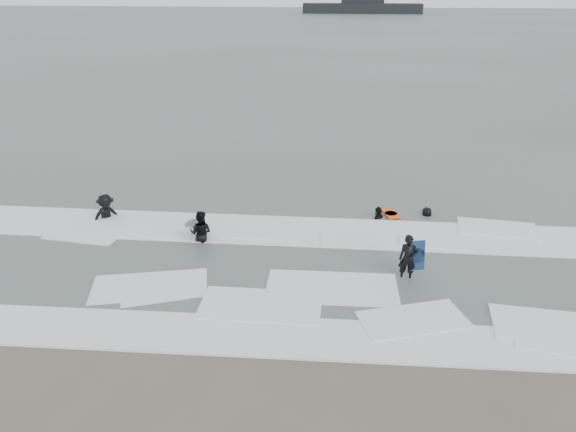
# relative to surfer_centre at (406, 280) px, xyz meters

# --- Properties ---
(ground) EXTENTS (320.00, 320.00, 0.00)m
(ground) POSITION_rel_surfer_centre_xyz_m (-3.94, -2.84, 0.00)
(ground) COLOR brown
(ground) RESTS_ON ground
(sea) EXTENTS (320.00, 320.00, 0.00)m
(sea) POSITION_rel_surfer_centre_xyz_m (-3.94, 77.16, 0.06)
(sea) COLOR #47544C
(sea) RESTS_ON ground
(surfer_centre) EXTENTS (0.59, 0.41, 1.55)m
(surfer_centre) POSITION_rel_surfer_centre_xyz_m (0.00, 0.00, 0.00)
(surfer_centre) COLOR black
(surfer_centre) RESTS_ON ground
(surfer_wading) EXTENTS (0.91, 0.74, 1.72)m
(surfer_wading) POSITION_rel_surfer_centre_xyz_m (-7.07, 2.12, 0.00)
(surfer_wading) COLOR black
(surfer_wading) RESTS_ON ground
(surfer_breaker) EXTENTS (1.36, 1.36, 1.89)m
(surfer_breaker) POSITION_rel_surfer_centre_xyz_m (-11.21, 3.68, 0.00)
(surfer_breaker) COLOR black
(surfer_breaker) RESTS_ON ground
(surfer_right_near) EXTENTS (0.87, 1.03, 1.65)m
(surfer_right_near) POSITION_rel_surfer_centre_xyz_m (-0.61, 4.78, 0.00)
(surfer_right_near) COLOR black
(surfer_right_near) RESTS_ON ground
(surfer_right_far) EXTENTS (0.83, 0.64, 1.52)m
(surfer_right_far) POSITION_rel_surfer_centre_xyz_m (1.31, 5.19, 0.00)
(surfer_right_far) COLOR black
(surfer_right_far) RESTS_ON ground
(surf_foam) EXTENTS (30.03, 9.06, 0.09)m
(surf_foam) POSITION_rel_surfer_centre_xyz_m (-3.94, 0.86, 0.04)
(surf_foam) COLOR white
(surf_foam) RESTS_ON ground
(bodyboards) EXTENTS (8.51, 5.67, 1.25)m
(bodyboards) POSITION_rel_surfer_centre_xyz_m (-2.47, 2.52, 0.50)
(bodyboards) COLOR #0F2447
(bodyboards) RESTS_ON ground
(vessel_horizon) EXTENTS (28.77, 5.14, 3.90)m
(vessel_horizon) POSITION_rel_surfer_centre_xyz_m (1.99, 131.12, 1.45)
(vessel_horizon) COLOR black
(vessel_horizon) RESTS_ON ground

